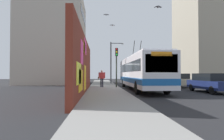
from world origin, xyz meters
The scene contains 14 objects.
ground_plane centered at (0.00, 0.00, 0.00)m, with size 80.00×80.00×0.00m, color #232326.
sidewalk_slab centered at (0.00, 1.60, 0.07)m, with size 48.00×3.20×0.15m, color gray.
graffiti_wall centered at (-3.93, 3.35, 2.15)m, with size 14.21×0.32×4.29m.
building_far_left centered at (11.65, 9.20, 6.71)m, with size 10.31×9.03×13.42m.
building_far_right centered at (15.49, -17.00, 10.53)m, with size 10.71×6.63×21.06m.
city_bus centered at (-0.77, -1.80, 1.77)m, with size 12.02×2.53×4.96m.
parked_car_navy centered at (-3.54, -7.00, 0.83)m, with size 4.64×1.79×1.58m.
parked_car_champagne centered at (2.71, -7.00, 0.83)m, with size 4.38×1.91×1.58m.
parked_car_dark_gray centered at (8.49, -7.00, 0.83)m, with size 4.48×1.88×1.58m.
parked_car_black centered at (14.26, -7.00, 0.83)m, with size 4.22×1.82×1.58m.
pedestrian_midblock centered at (1.42, 1.88, 1.21)m, with size 0.24×0.78×1.78m.
traffic_light centered at (0.97, 0.35, 2.92)m, with size 0.49×0.28×4.11m.
street_lamp centered at (8.48, 0.21, 3.66)m, with size 0.44×1.96×6.01m.
flying_pigeons centered at (-0.70, -0.47, 7.51)m, with size 6.99×4.23×2.16m.
Camera 1 is at (-18.26, 2.19, 1.52)m, focal length 29.69 mm.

